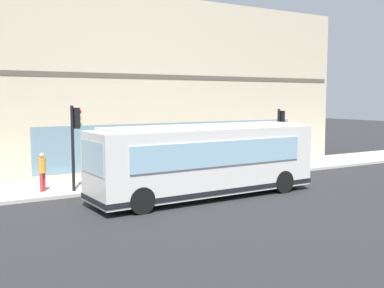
% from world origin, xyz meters
% --- Properties ---
extents(ground, '(120.00, 120.00, 0.00)m').
position_xyz_m(ground, '(0.00, 0.00, 0.00)').
color(ground, '#262628').
extents(sidewalk_curb, '(3.95, 40.00, 0.15)m').
position_xyz_m(sidewalk_curb, '(4.57, 0.00, 0.07)').
color(sidewalk_curb, '#B2ADA3').
rests_on(sidewalk_curb, ground).
extents(building_corner, '(9.64, 23.57, 9.77)m').
position_xyz_m(building_corner, '(11.34, 0.00, 4.88)').
color(building_corner, beige).
rests_on(building_corner, ground).
extents(city_bus_nearside, '(2.85, 10.11, 3.07)m').
position_xyz_m(city_bus_nearside, '(-0.17, 2.53, 1.55)').
color(city_bus_nearside, silver).
rests_on(city_bus_nearside, ground).
extents(traffic_light_near_corner, '(0.32, 0.49, 3.45)m').
position_xyz_m(traffic_light_near_corner, '(2.95, -4.40, 2.55)').
color(traffic_light_near_corner, black).
rests_on(traffic_light_near_corner, sidewalk_curb).
extents(traffic_light_down_block, '(0.32, 0.49, 3.74)m').
position_xyz_m(traffic_light_down_block, '(3.24, 7.05, 2.76)').
color(traffic_light_down_block, black).
rests_on(traffic_light_down_block, sidewalk_curb).
extents(fire_hydrant, '(0.35, 0.35, 0.74)m').
position_xyz_m(fire_hydrant, '(4.46, 0.26, 0.51)').
color(fire_hydrant, gold).
rests_on(fire_hydrant, sidewalk_curb).
extents(pedestrian_by_light_pole, '(0.32, 0.32, 1.59)m').
position_xyz_m(pedestrian_by_light_pole, '(5.37, 1.17, 1.06)').
color(pedestrian_by_light_pole, '#B23338').
rests_on(pedestrian_by_light_pole, sidewalk_curb).
extents(pedestrian_near_hydrant, '(0.32, 0.32, 1.65)m').
position_xyz_m(pedestrian_near_hydrant, '(3.45, -0.90, 1.09)').
color(pedestrian_near_hydrant, '#B23338').
rests_on(pedestrian_near_hydrant, sidewalk_curb).
extents(pedestrian_walking_along_curb, '(0.32, 0.32, 1.69)m').
position_xyz_m(pedestrian_walking_along_curb, '(3.85, 8.35, 1.12)').
color(pedestrian_walking_along_curb, '#B23338').
rests_on(pedestrian_walking_along_curb, sidewalk_curb).
extents(newspaper_vending_box, '(0.44, 0.42, 0.90)m').
position_xyz_m(newspaper_vending_box, '(5.38, 4.55, 0.60)').
color(newspaper_vending_box, '#263F99').
rests_on(newspaper_vending_box, sidewalk_curb).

